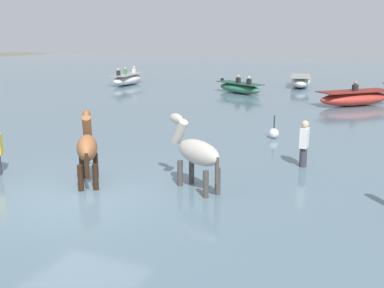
{
  "coord_description": "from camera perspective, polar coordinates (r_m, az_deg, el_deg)",
  "views": [
    {
      "loc": [
        6.18,
        -7.83,
        3.97
      ],
      "look_at": [
        1.21,
        3.71,
        0.84
      ],
      "focal_mm": 42.69,
      "sensor_mm": 36.0,
      "label": 1
    }
  ],
  "objects": [
    {
      "name": "ground_plane",
      "position": [
        10.73,
        -14.04,
        -8.15
      ],
      "size": [
        120.0,
        120.0,
        0.0
      ],
      "primitive_type": "plane",
      "color": "#666051"
    },
    {
      "name": "water_surface",
      "position": [
        19.25,
        4.11,
        2.56
      ],
      "size": [
        90.0,
        90.0,
        0.34
      ],
      "primitive_type": "cube",
      "color": "slate",
      "rests_on": "ground"
    },
    {
      "name": "horse_lead_pinto",
      "position": [
        10.55,
        0.55,
        -1.22
      ],
      "size": [
        1.77,
        1.23,
        2.03
      ],
      "color": "beige",
      "rests_on": "ground"
    },
    {
      "name": "horse_trailing_chestnut",
      "position": [
        11.3,
        -12.95,
        -0.57
      ],
      "size": [
        1.33,
        1.71,
        2.02
      ],
      "color": "brown",
      "rests_on": "ground"
    },
    {
      "name": "boat_mid_channel",
      "position": [
        24.19,
        19.69,
        5.42
      ],
      "size": [
        3.77,
        3.74,
        1.21
      ],
      "color": "#BC382D",
      "rests_on": "water_surface"
    },
    {
      "name": "boat_near_port",
      "position": [
        27.55,
        5.97,
        7.0
      ],
      "size": [
        3.41,
        2.58,
        1.1
      ],
      "color": "#337556",
      "rests_on": "water_surface"
    },
    {
      "name": "boat_distant_west",
      "position": [
        31.32,
        13.39,
        7.62
      ],
      "size": [
        1.88,
        3.74,
        0.73
      ],
      "color": "silver",
      "rests_on": "water_surface"
    },
    {
      "name": "boat_far_offshore",
      "position": [
        32.11,
        -8.07,
        8.02
      ],
      "size": [
        1.64,
        3.84,
        1.2
      ],
      "color": "silver",
      "rests_on": "water_surface"
    },
    {
      "name": "person_wading_mid",
      "position": [
        12.77,
        13.78,
        -0.49
      ],
      "size": [
        0.21,
        0.33,
        1.63
      ],
      "color": "#383842",
      "rests_on": "ground"
    },
    {
      "name": "channel_buoy",
      "position": [
        16.05,
        10.18,
        1.35
      ],
      "size": [
        0.35,
        0.35,
        0.8
      ],
      "color": "silver",
      "rests_on": "water_surface"
    }
  ]
}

